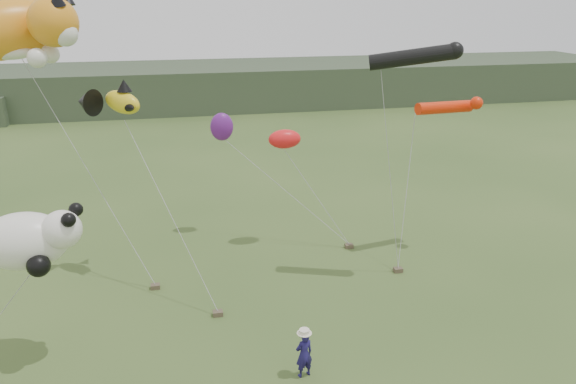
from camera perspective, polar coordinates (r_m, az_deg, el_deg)
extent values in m
plane|color=#385123|center=(17.82, 2.79, -18.26)|extent=(120.00, 120.00, 0.00)
cube|color=#2D3D28|center=(59.37, -8.58, 10.68)|extent=(90.00, 12.00, 4.00)
imported|color=#1B1550|center=(17.42, 1.64, -16.14)|extent=(0.63, 0.50, 1.52)
cube|color=brown|center=(22.86, -13.33, -9.32)|extent=(0.35, 0.28, 0.18)
cube|color=brown|center=(20.73, -7.14, -12.12)|extent=(0.35, 0.28, 0.18)
cube|color=brown|center=(23.93, 11.11, -7.77)|extent=(0.35, 0.28, 0.18)
cube|color=brown|center=(25.73, 6.22, -5.47)|extent=(0.35, 0.28, 0.18)
ellipsoid|color=orange|center=(25.17, -27.05, 14.48)|extent=(5.73, 4.43, 2.94)
sphere|color=orange|center=(23.71, -22.74, 15.65)|extent=(1.87, 1.87, 1.87)
sphere|color=silver|center=(23.36, -21.70, 14.71)|extent=(0.94, 0.94, 0.94)
ellipsoid|color=silver|center=(24.88, -26.45, 12.59)|extent=(1.83, 0.92, 0.57)
sphere|color=silver|center=(23.30, -24.13, 12.31)|extent=(0.73, 0.73, 0.73)
sphere|color=silver|center=(24.69, -23.01, 12.78)|extent=(0.73, 0.73, 0.73)
ellipsoid|color=yellow|center=(22.22, -16.47, 8.74)|extent=(1.74, 1.61, 1.08)
cone|color=black|center=(22.70, -19.87, 8.60)|extent=(1.26, 1.29, 1.02)
cone|color=black|center=(22.11, -16.33, 10.35)|extent=(0.57, 0.57, 0.45)
cone|color=black|center=(21.66, -15.62, 8.25)|extent=(0.60, 0.63, 0.45)
cone|color=black|center=(22.78, -15.50, 8.79)|extent=(0.60, 0.63, 0.45)
cylinder|color=black|center=(21.22, 12.50, 13.24)|extent=(3.13, 1.60, 1.02)
sphere|color=black|center=(21.37, 16.59, 13.61)|extent=(0.61, 0.61, 0.61)
cylinder|color=red|center=(24.63, 15.60, 8.28)|extent=(2.72, 1.00, 0.56)
sphere|color=red|center=(24.81, 18.59, 8.56)|extent=(0.53, 0.53, 0.53)
ellipsoid|color=white|center=(18.31, -25.24, -4.52)|extent=(2.58, 1.72, 1.72)
sphere|color=white|center=(17.67, -21.98, -3.55)|extent=(1.15, 1.15, 1.15)
sphere|color=black|center=(17.11, -21.41, -2.66)|extent=(0.42, 0.42, 0.42)
sphere|color=black|center=(17.84, -20.74, -1.67)|extent=(0.42, 0.42, 0.42)
sphere|color=black|center=(17.71, -24.01, -6.84)|extent=(0.67, 0.67, 0.67)
sphere|color=black|center=(18.91, -27.15, -5.35)|extent=(0.67, 0.67, 0.67)
ellipsoid|color=red|center=(24.54, -0.34, 5.40)|extent=(1.43, 0.84, 0.84)
ellipsoid|color=#601A7B|center=(25.90, -6.75, 6.60)|extent=(1.05, 0.70, 1.28)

